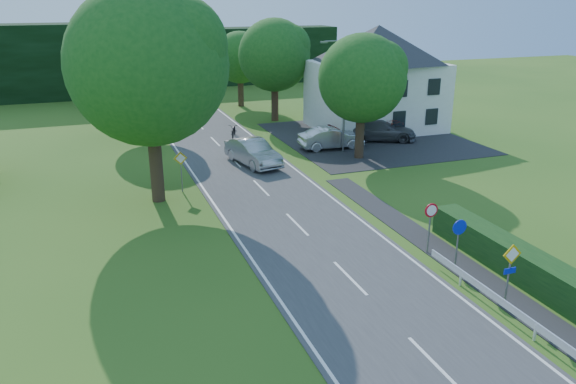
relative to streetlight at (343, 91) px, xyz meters
name	(u,v)px	position (x,y,z in m)	size (l,w,h in m)	color
road	(284,211)	(-8.06, -10.00, -4.44)	(7.00, 80.00, 0.04)	#3B3C3E
parking_pad	(370,138)	(3.94, 3.00, -4.44)	(14.00, 16.00, 0.04)	#262629
line_edge_left	(224,218)	(-11.31, -10.00, -4.42)	(0.12, 80.00, 0.01)	white
line_edge_right	(339,203)	(-4.81, -10.00, -4.42)	(0.12, 80.00, 0.01)	white
line_centre	(284,211)	(-8.06, -10.00, -4.42)	(0.12, 80.00, 0.01)	white
tree_main	(151,97)	(-14.06, -6.00, 1.36)	(9.40, 9.40, 11.64)	#184F17
tree_left_far	(140,83)	(-13.06, 10.00, -0.17)	(7.00, 7.00, 8.58)	#184F17
tree_right_far	(275,70)	(-1.06, 12.00, 0.08)	(7.40, 7.40, 9.09)	#184F17
tree_left_back	(132,69)	(-12.56, 22.00, -0.43)	(6.60, 6.60, 8.07)	#184F17
tree_right_back	(240,69)	(-2.06, 20.00, -0.68)	(6.20, 6.20, 7.56)	#184F17
tree_right_mid	(361,97)	(0.44, -2.00, -0.17)	(7.00, 7.00, 8.58)	#184F17
treeline_right	(222,56)	(-0.06, 36.00, -0.96)	(30.00, 5.00, 7.00)	black
house_white	(376,77)	(5.94, 6.00, -0.06)	(10.60, 8.40, 8.60)	silver
streetlight	(343,91)	(0.00, 0.00, 0.00)	(2.03, 0.18, 8.00)	slate
sign_priority_right	(510,264)	(-3.76, -22.02, -2.67)	(0.78, 0.09, 2.59)	slate
sign_roundabout	(458,236)	(-3.76, -19.02, -2.79)	(0.64, 0.08, 2.37)	slate
sign_speed_limit	(431,216)	(-3.76, -17.03, -2.70)	(0.64, 0.11, 2.37)	slate
sign_priority_left	(181,164)	(-12.56, -5.02, -2.75)	(0.78, 0.09, 2.44)	slate
moving_car	(253,152)	(-7.09, -1.13, -3.57)	(1.81, 5.19, 1.71)	#A0A0A4
motorcycle	(234,130)	(-6.29, 6.93, -3.87)	(0.73, 2.09, 1.10)	black
parked_car_red	(359,128)	(2.92, 3.00, -3.57)	(2.02, 5.02, 1.71)	maroon
parked_car_silver_a	(331,138)	(-0.38, 1.00, -3.63)	(1.68, 4.81, 1.58)	silver
parked_car_grey	(379,130)	(4.23, 2.00, -3.60)	(2.30, 5.67, 1.64)	#4A4A4F
parasol	(392,130)	(5.12, 1.57, -3.59)	(1.82, 1.86, 1.67)	#A3190D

